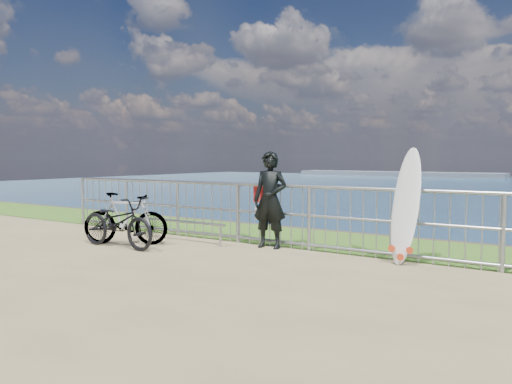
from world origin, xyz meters
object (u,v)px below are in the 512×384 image
Objects in this scene: surfboard at (405,210)px; bicycle_near at (117,222)px; surfer at (270,200)px; bicycle_far at (125,219)px.

bicycle_near is at bearing -162.50° from surfboard.
bicycle_near is (-2.26, -1.48, -0.40)m from surfer.
bicycle_near is 1.09× the size of bicycle_far.
surfboard is at bearing -6.88° from surfer.
surfboard is 1.11× the size of bicycle_far.
surfer is 0.97× the size of surfboard.
surfer is at bearing -56.59° from bicycle_near.
surfer is 1.07× the size of bicycle_far.
bicycle_near is 0.34m from bicycle_far.
bicycle_far is (-4.78, -1.15, -0.33)m from surfboard.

